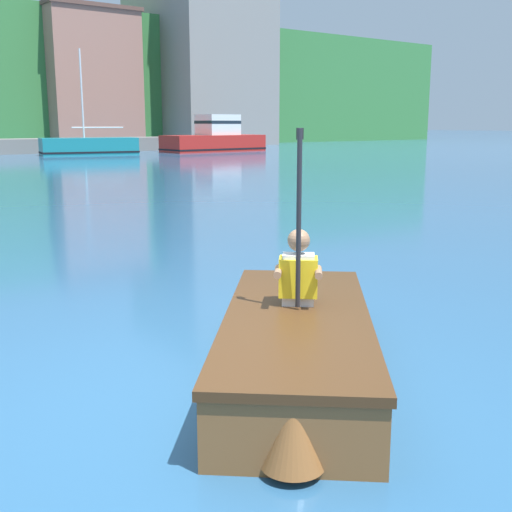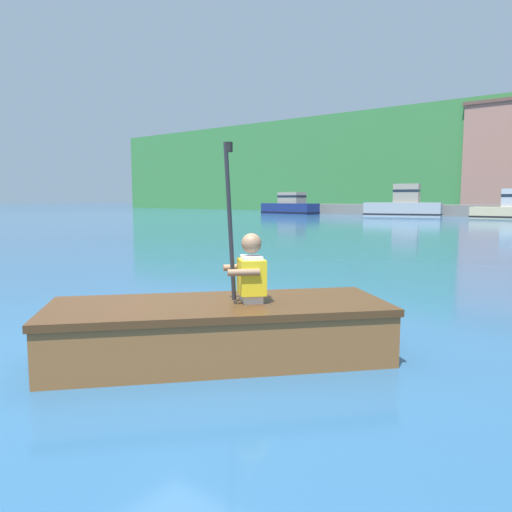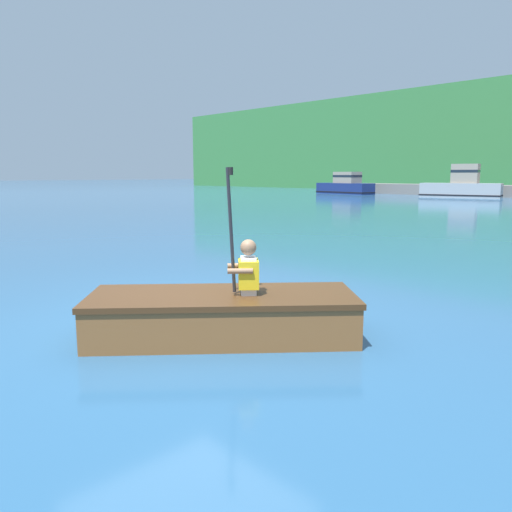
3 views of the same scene
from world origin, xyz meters
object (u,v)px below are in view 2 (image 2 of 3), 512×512
Objects in this scene: person_paddler at (250,270)px; rowboat_foreground at (214,328)px; moored_boat_dock_center_far at (404,205)px; moored_boat_dock_west_end at (290,206)px.

rowboat_foreground is at bearing -131.23° from person_paddler.
person_paddler is at bearing -69.80° from moored_boat_dock_center_far.
person_paddler is (23.12, -34.04, 0.02)m from moored_boat_dock_west_end.
moored_boat_dock_center_far is 4.53× the size of person_paddler.
moored_boat_dock_center_far is (10.49, 0.29, 0.13)m from moored_boat_dock_west_end.
moored_boat_dock_center_far is at bearing 110.20° from person_paddler.
moored_boat_dock_center_far is at bearing 1.61° from moored_boat_dock_west_end.
moored_boat_dock_center_far is at bearing 109.78° from rowboat_foreground.
moored_boat_dock_center_far reaches higher than moored_boat_dock_west_end.
person_paddler reaches higher than rowboat_foreground.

